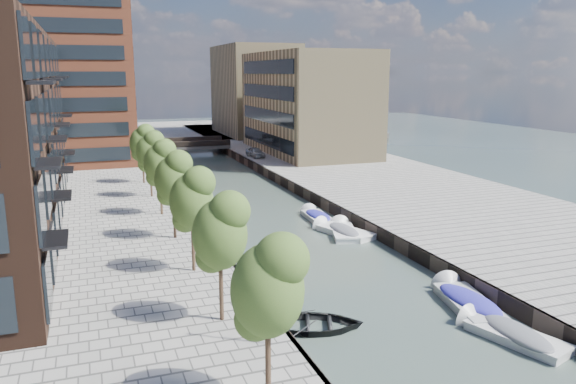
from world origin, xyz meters
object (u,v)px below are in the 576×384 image
tree_1 (220,230)px  motorboat_2 (339,232)px  tree_5 (150,150)px  tree_6 (142,141)px  bridge (184,145)px  sloop_0 (314,329)px  tree_0 (267,284)px  tree_3 (173,176)px  sloop_4 (185,197)px  tree_2 (191,198)px  tree_4 (159,161)px  motorboat_1 (507,334)px  sloop_2 (219,229)px  motorboat_4 (343,231)px  motorboat_3 (316,217)px  motorboat_0 (465,301)px  sloop_3 (249,270)px  car (255,152)px  sloop_1 (262,273)px

tree_1 → motorboat_2: 19.74m
tree_5 → tree_6: same height
bridge → sloop_0: (-4.08, -61.46, -1.39)m
tree_0 → tree_3: same height
bridge → motorboat_2: bridge is taller
sloop_4 → tree_5: bearing=122.6°
tree_0 → tree_5: same height
tree_2 → tree_4: (0.00, 14.00, 0.00)m
tree_1 → motorboat_1: tree_1 is taller
tree_0 → motorboat_1: size_ratio=1.11×
tree_0 → sloop_2: bearing=80.9°
tree_4 → tree_2: bearing=-90.0°
motorboat_4 → bridge: bearing=95.3°
tree_2 → sloop_4: bearing=81.8°
sloop_2 → motorboat_3: size_ratio=0.89×
sloop_2 → motorboat_0: size_ratio=0.73×
sloop_3 → sloop_2: bearing=-5.3°
sloop_2 → sloop_3: bearing=165.7°
tree_0 → bridge: bearing=82.9°
tree_3 → car: (16.00, 34.19, -3.64)m
sloop_3 → motorboat_3: motorboat_3 is taller
bridge → motorboat_1: (4.09, -65.42, -1.18)m
sloop_0 → car: bearing=7.3°
tree_4 → sloop_1: tree_4 is taller
motorboat_0 → motorboat_3: motorboat_0 is taller
motorboat_0 → motorboat_3: 19.41m
motorboat_0 → motorboat_1: size_ratio=1.11×
tree_3 → sloop_0: bearing=-73.0°
tree_4 → sloop_2: (4.11, -2.34, -5.31)m
sloop_1 → motorboat_3: size_ratio=1.01×
tree_0 → tree_2: same height
tree_3 → tree_6: (0.00, 21.00, 0.00)m
sloop_2 → sloop_4: 12.41m
tree_3 → tree_4: 7.00m
tree_1 → tree_5: 28.00m
motorboat_1 → sloop_1: bearing=124.1°
tree_0 → sloop_4: size_ratio=1.37×
motorboat_4 → motorboat_3: bearing=92.6°
tree_1 → tree_4: bearing=90.0°
tree_4 → motorboat_2: 15.21m
tree_3 → motorboat_1: tree_3 is taller
tree_0 → tree_2: bearing=90.0°
tree_1 → tree_4: (0.00, 21.00, 0.00)m
bridge → motorboat_2: (4.11, -46.73, -1.29)m
motorboat_2 → motorboat_3: motorboat_2 is taller
tree_4 → motorboat_0: 25.74m
tree_2 → motorboat_0: tree_2 is taller
sloop_0 → bridge: bearing=16.8°
tree_5 → sloop_1: bearing=-77.9°
sloop_4 → motorboat_4: 19.43m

